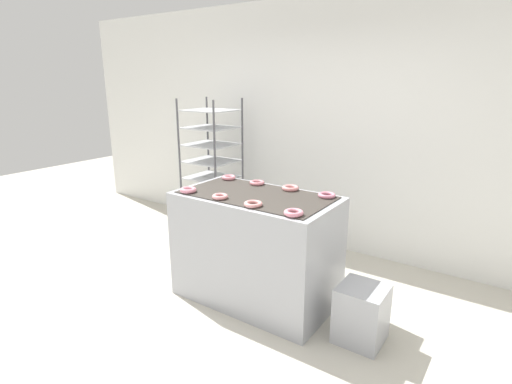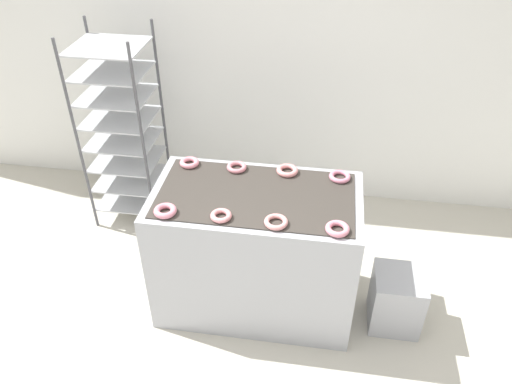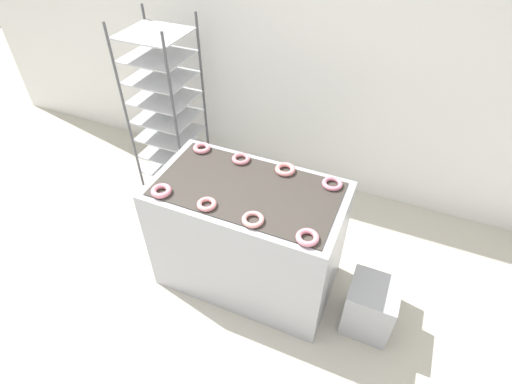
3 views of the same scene
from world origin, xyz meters
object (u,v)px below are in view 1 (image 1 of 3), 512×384
donut_near_midright (253,204)px  donut_far_midleft (257,183)px  glaze_bin (361,314)px  baking_rack_cart (212,169)px  donut_far_left (229,177)px  donut_far_midright (290,188)px  donut_near_left (188,190)px  fryer_machine (256,248)px  donut_near_right (294,213)px  donut_far_right (327,195)px  donut_near_midleft (220,197)px

donut_near_midright → donut_far_midleft: bearing=121.7°
donut_near_midright → glaze_bin: bearing=14.4°
donut_far_midleft → glaze_bin: bearing=-15.8°
baking_rack_cart → donut_far_left: (0.76, -0.62, 0.13)m
glaze_bin → donut_far_midright: 1.19m
donut_near_left → fryer_machine: bearing=27.9°
donut_near_right → donut_far_midleft: (-0.71, 0.56, -0.00)m
donut_near_right → donut_far_midright: bearing=121.8°
fryer_machine → donut_far_right: (0.53, 0.27, 0.51)m
donut_near_midleft → donut_far_left: donut_far_left is taller
glaze_bin → donut_far_midleft: (-1.19, 0.34, 0.78)m
glaze_bin → donut_near_left: bearing=-171.9°
fryer_machine → donut_near_left: 0.78m
donut_near_midleft → donut_near_midright: (0.34, -0.01, -0.00)m
donut_far_midleft → donut_far_right: size_ratio=0.95×
donut_far_midright → donut_near_midleft: bearing=-122.1°
donut_far_left → donut_far_midleft: bearing=-0.8°
fryer_machine → donut_far_midleft: donut_far_midleft is taller
donut_near_midright → donut_near_right: bearing=-1.6°
donut_near_left → donut_far_left: donut_near_left is taller
donut_near_right → donut_far_left: same height
fryer_machine → donut_far_right: bearing=26.6°
donut_far_midleft → donut_far_right: bearing=-0.7°
donut_far_midright → donut_near_right: bearing=-58.2°
glaze_bin → baking_rack_cart: bearing=157.1°
glaze_bin → donut_far_right: bearing=145.5°
donut_near_right → donut_far_right: (0.00, 0.55, -0.00)m
donut_near_midleft → donut_far_midright: bearing=57.9°
baking_rack_cart → glaze_bin: bearing=-22.9°
baking_rack_cart → donut_far_right: 1.92m
donut_near_left → donut_far_left: (0.01, 0.56, -0.00)m
donut_near_midleft → donut_far_midleft: same height
baking_rack_cart → donut_far_right: baking_rack_cart is taller
glaze_bin → donut_far_left: size_ratio=3.27×
donut_near_left → glaze_bin: bearing=8.1°
baking_rack_cart → donut_far_midleft: (1.10, -0.63, 0.13)m
glaze_bin → donut_near_right: bearing=-154.7°
glaze_bin → donut_near_right: donut_near_right is taller
baking_rack_cart → donut_near_right: 2.16m
donut_far_midleft → donut_far_midright: (0.35, 0.01, 0.00)m
donut_near_midright → donut_far_midright: 0.56m
donut_far_left → glaze_bin: bearing=-12.6°
fryer_machine → glaze_bin: fryer_machine is taller
donut_near_left → donut_near_right: 1.05m
donut_near_left → donut_far_left: bearing=89.5°
donut_far_left → donut_far_midright: bearing=0.4°
donut_near_left → donut_near_midleft: bearing=1.3°
donut_near_midleft → donut_far_midleft: bearing=90.4°
donut_far_midleft → donut_far_left: bearing=179.2°
donut_far_right → donut_near_midleft: bearing=-142.8°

